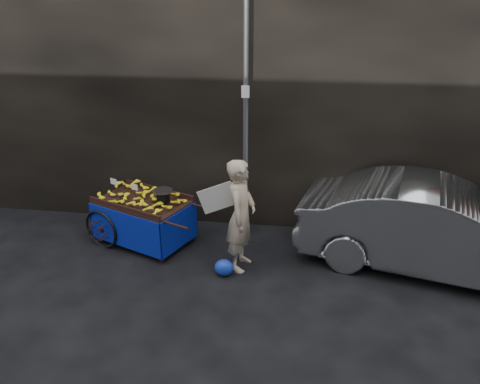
% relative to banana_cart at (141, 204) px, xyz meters
% --- Properties ---
extents(ground, '(80.00, 80.00, 0.00)m').
position_rel_banana_cart_xyz_m(ground, '(1.31, -0.76, -0.66)').
color(ground, black).
rests_on(ground, ground).
extents(building_wall, '(13.50, 2.00, 5.00)m').
position_rel_banana_cart_xyz_m(building_wall, '(1.71, 1.84, 1.84)').
color(building_wall, black).
rests_on(building_wall, ground).
extents(street_pole, '(0.12, 0.10, 4.00)m').
position_rel_banana_cart_xyz_m(street_pole, '(1.61, 0.54, 1.35)').
color(street_pole, slate).
rests_on(street_pole, ground).
extents(banana_cart, '(2.14, 1.55, 1.07)m').
position_rel_banana_cart_xyz_m(banana_cart, '(0.00, 0.00, 0.00)').
color(banana_cart, black).
rests_on(banana_cart, ground).
extents(vendor, '(0.85, 0.67, 1.68)m').
position_rel_banana_cart_xyz_m(vendor, '(1.69, -0.53, 0.18)').
color(vendor, tan).
rests_on(vendor, ground).
extents(plastic_bag, '(0.28, 0.22, 0.25)m').
position_rel_banana_cart_xyz_m(plastic_bag, '(1.49, -0.81, -0.53)').
color(plastic_bag, '#1735B0').
rests_on(plastic_bag, ground).
extents(parked_car, '(4.18, 2.27, 1.31)m').
position_rel_banana_cart_xyz_m(parked_car, '(4.51, -0.16, -0.00)').
color(parked_car, '#B6B9BE').
rests_on(parked_car, ground).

